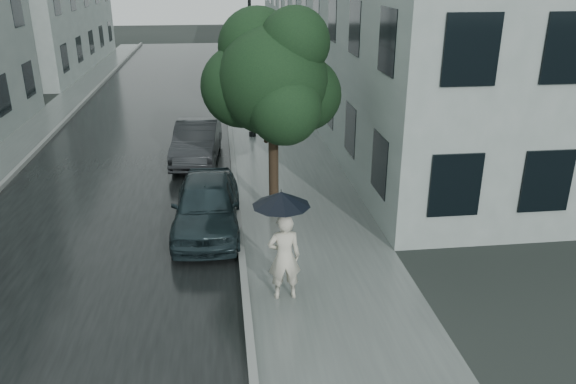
{
  "coord_description": "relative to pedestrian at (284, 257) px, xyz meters",
  "views": [
    {
      "loc": [
        -1.9,
        -9.82,
        6.16
      ],
      "look_at": [
        -0.42,
        2.28,
        1.3
      ],
      "focal_mm": 35.0,
      "sensor_mm": 36.0,
      "label": 1
    }
  ],
  "objects": [
    {
      "name": "sidewalk_far",
      "position": [
        -8.71,
        12.15,
        -0.91
      ],
      "size": [
        1.7,
        60.0,
        0.01
      ],
      "primitive_type": "cube",
      "color": "#4C5451",
      "rests_on": "ground"
    },
    {
      "name": "kerb_far",
      "position": [
        -7.78,
        12.15,
        -0.83
      ],
      "size": [
        0.15,
        60.0,
        0.15
      ],
      "primitive_type": "cube",
      "color": "slate",
      "rests_on": "ground"
    },
    {
      "name": "asphalt_road",
      "position": [
        -4.28,
        12.15,
        -0.91
      ],
      "size": [
        6.85,
        60.0,
        0.0
      ],
      "primitive_type": "cube",
      "color": "black",
      "rests_on": "ground"
    },
    {
      "name": "pedestrian",
      "position": [
        0.0,
        0.0,
        0.0
      ],
      "size": [
        0.67,
        0.45,
        1.8
      ],
      "primitive_type": "imported",
      "rotation": [
        0.0,
        0.0,
        3.17
      ],
      "color": "beige",
      "rests_on": "sidewalk"
    },
    {
      "name": "car_near",
      "position": [
        -1.56,
        3.34,
        -0.22
      ],
      "size": [
        1.75,
        4.09,
        1.38
      ],
      "primitive_type": "imported",
      "rotation": [
        0.0,
        0.0,
        -0.03
      ],
      "color": "#1A282C",
      "rests_on": "ground"
    },
    {
      "name": "car_far",
      "position": [
        -1.97,
        9.02,
        -0.24
      ],
      "size": [
        1.72,
        4.12,
        1.32
      ],
      "primitive_type": "imported",
      "rotation": [
        0.0,
        0.0,
        -0.08
      ],
      "color": "#222427",
      "rests_on": "ground"
    },
    {
      "name": "street_tree",
      "position": [
        0.19,
        4.2,
        2.73
      ],
      "size": [
        3.57,
        3.25,
        5.39
      ],
      "color": "#332619",
      "rests_on": "ground"
    },
    {
      "name": "ground",
      "position": [
        0.79,
        0.15,
        -0.91
      ],
      "size": [
        120.0,
        120.0,
        0.0
      ],
      "primitive_type": "plane",
      "color": "black",
      "rests_on": "ground"
    },
    {
      "name": "sidewalk",
      "position": [
        1.04,
        12.15,
        -0.91
      ],
      "size": [
        3.5,
        60.0,
        0.01
      ],
      "primitive_type": "cube",
      "color": "slate",
      "rests_on": "ground"
    },
    {
      "name": "kerb_near",
      "position": [
        -0.78,
        12.15,
        -0.83
      ],
      "size": [
        0.15,
        60.0,
        0.15
      ],
      "primitive_type": "cube",
      "color": "slate",
      "rests_on": "ground"
    },
    {
      "name": "umbrella",
      "position": [
        -0.05,
        0.04,
        1.22
      ],
      "size": [
        1.17,
        1.17,
        1.38
      ],
      "rotation": [
        0.0,
        0.0,
        0.04
      ],
      "color": "black",
      "rests_on": "ground"
    },
    {
      "name": "building_near",
      "position": [
        6.27,
        19.65,
        3.59
      ],
      "size": [
        7.02,
        36.0,
        9.0
      ],
      "color": "#94A29E",
      "rests_on": "ground"
    },
    {
      "name": "building_far_b",
      "position": [
        -12.98,
        30.15,
        3.09
      ],
      "size": [
        7.02,
        18.0,
        8.0
      ],
      "color": "#94A29E",
      "rests_on": "ground"
    },
    {
      "name": "lamp_post",
      "position": [
        -0.05,
        11.79,
        2.23
      ],
      "size": [
        0.83,
        0.43,
        5.5
      ],
      "rotation": [
        0.0,
        0.0,
        -0.24
      ],
      "color": "black",
      "rests_on": "ground"
    }
  ]
}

